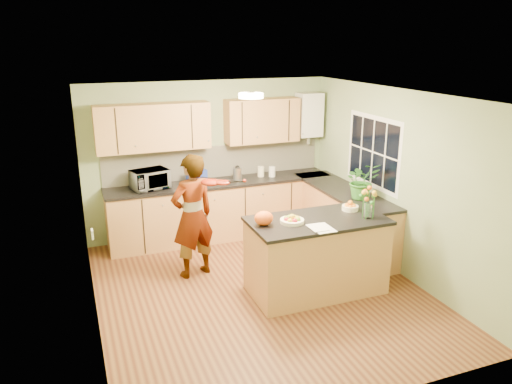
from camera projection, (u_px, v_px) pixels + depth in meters
name	position (u px, v px, depth m)	size (l,w,h in m)	color
floor	(260.00, 291.00, 6.44)	(4.50, 4.50, 0.00)	#552918
ceiling	(260.00, 95.00, 5.70)	(4.00, 4.50, 0.02)	silver
wall_back	(209.00, 159.00, 8.08)	(4.00, 0.02, 2.50)	gray
wall_front	(360.00, 278.00, 4.06)	(4.00, 0.02, 2.50)	gray
wall_left	(88.00, 219.00, 5.39)	(0.02, 4.50, 2.50)	gray
wall_right	(397.00, 182.00, 6.75)	(0.02, 4.50, 2.50)	gray
back_counter	(222.00, 209.00, 8.07)	(3.64, 0.62, 0.94)	#B87849
right_counter	(343.00, 219.00, 7.64)	(0.62, 2.24, 0.94)	#B87849
splashback	(216.00, 162.00, 8.11)	(3.60, 0.02, 0.52)	beige
upper_cabinets	(200.00, 124.00, 7.69)	(3.20, 0.34, 0.70)	#B87849
boiler	(309.00, 115.00, 8.33)	(0.40, 0.30, 0.86)	white
window_right	(373.00, 152.00, 7.20)	(0.01, 1.30, 1.05)	white
light_switch	(92.00, 234.00, 4.84)	(0.02, 0.09, 0.09)	white
ceiling_lamp	(251.00, 96.00, 5.98)	(0.30, 0.30, 0.07)	#FFEABF
peninsula_island	(316.00, 255.00, 6.31)	(1.71, 0.88, 0.98)	#B87849
fruit_dish	(292.00, 219.00, 6.03)	(0.29, 0.29, 0.10)	#FBF2C8
orange_bowl	(350.00, 206.00, 6.47)	(0.21, 0.21, 0.12)	#FBF2C8
flower_vase	(369.00, 195.00, 6.12)	(0.24, 0.24, 0.44)	silver
orange_bag	(264.00, 218.00, 5.94)	(0.23, 0.20, 0.17)	#EB5613
papers	(322.00, 228.00, 5.86)	(0.23, 0.32, 0.01)	white
violinist	(193.00, 216.00, 6.64)	(0.62, 0.41, 1.70)	#E6B78C
violin	(211.00, 182.00, 6.36)	(0.61, 0.25, 0.12)	#500805
microwave	(150.00, 179.00, 7.50)	(0.53, 0.36, 0.29)	white
blue_box	(197.00, 177.00, 7.78)	(0.27, 0.20, 0.22)	#203496
kettle	(237.00, 173.00, 7.96)	(0.15, 0.15, 0.28)	silver
jar_cream	(261.00, 171.00, 8.20)	(0.11, 0.11, 0.17)	#FBF2C8
jar_white	(272.00, 172.00, 8.19)	(0.11, 0.11, 0.17)	white
potted_plant	(362.00, 180.00, 7.02)	(0.48, 0.41, 0.53)	#347D29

